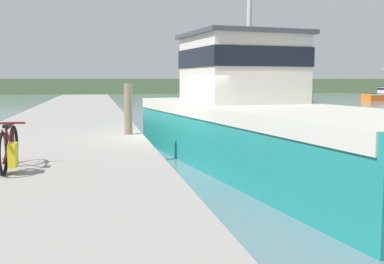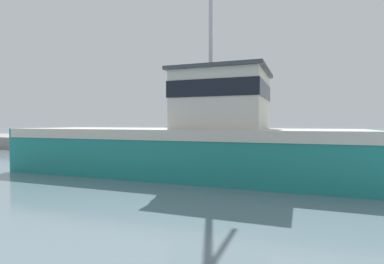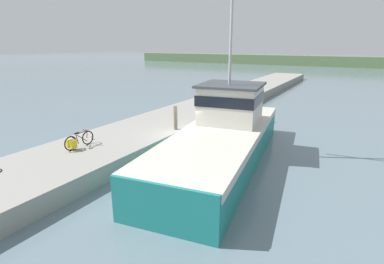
{
  "view_description": "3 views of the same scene",
  "coord_description": "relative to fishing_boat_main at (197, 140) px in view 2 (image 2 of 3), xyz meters",
  "views": [
    {
      "loc": [
        -2.16,
        -12.92,
        2.36
      ],
      "look_at": [
        -0.15,
        -2.89,
        1.26
      ],
      "focal_mm": 45.0,
      "sensor_mm": 36.0,
      "label": 1
    },
    {
      "loc": [
        11.96,
        4.96,
        1.91
      ],
      "look_at": [
        0.74,
        -1.12,
        1.53
      ],
      "focal_mm": 28.0,
      "sensor_mm": 36.0,
      "label": 2
    },
    {
      "loc": [
        8.09,
        -13.76,
        5.77
      ],
      "look_at": [
        1.18,
        -1.67,
        1.64
      ],
      "focal_mm": 28.0,
      "sensor_mm": 36.0,
      "label": 3
    }
  ],
  "objects": [
    {
      "name": "water_bottle_by_bike",
      "position": [
        -6.36,
        -3.12,
        -0.34
      ],
      "size": [
        0.07,
        0.07,
        0.21
      ],
      "primitive_type": "cylinder",
      "color": "silver",
      "rests_on": "dock_pier"
    },
    {
      "name": "bicycle_touring",
      "position": [
        -5.87,
        -4.44,
        -0.09
      ],
      "size": [
        0.44,
        1.75,
        0.78
      ],
      "rotation": [
        0.0,
        0.0,
        -0.0
      ],
      "color": "black",
      "rests_on": "dock_pier"
    },
    {
      "name": "dock_pier",
      "position": [
        -5.5,
        0.1,
        -0.87
      ],
      "size": [
        4.76,
        80.0,
        0.85
      ],
      "primitive_type": "cube",
      "color": "gray",
      "rests_on": "ground_plane"
    },
    {
      "name": "ground_plane",
      "position": [
        -2.25,
        0.1,
        -1.29
      ],
      "size": [
        320.0,
        320.0,
        0.0
      ],
      "primitive_type": "plane",
      "color": "slate"
    },
    {
      "name": "hose_coil",
      "position": [
        -6.48,
        -8.08,
        -0.43
      ],
      "size": [
        0.62,
        0.62,
        0.04
      ],
      "primitive_type": "torus",
      "color": "black",
      "rests_on": "dock_pier"
    },
    {
      "name": "fishing_boat_main",
      "position": [
        0.0,
        0.0,
        0.0
      ],
      "size": [
        5.52,
        15.55,
        9.65
      ],
      "rotation": [
        0.0,
        0.0,
        0.14
      ],
      "color": "teal",
      "rests_on": "ground_plane"
    },
    {
      "name": "mooring_post",
      "position": [
        -3.52,
        0.75,
        0.27
      ],
      "size": [
        0.22,
        0.22,
        1.43
      ],
      "primitive_type": "cylinder",
      "color": "#756651",
      "rests_on": "dock_pier"
    }
  ]
}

